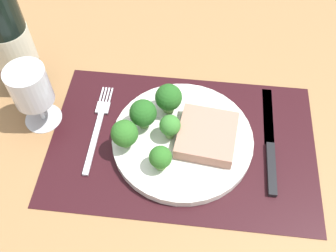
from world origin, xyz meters
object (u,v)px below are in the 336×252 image
Objects in this scene: plate at (182,139)px; wine_glass at (31,90)px; steak at (207,134)px; wine_bottle at (8,38)px; fork at (98,127)px; knife at (270,147)px.

plate is 27.10cm from wine_glass.
wine_bottle is at bearing 163.88° from steak.
wine_bottle is (-35.76, 10.34, 8.59)cm from steak.
wine_bottle is (-16.15, 9.24, 11.16)cm from fork.
plate is 2.42× the size of steak.
wine_glass is (-30.12, 2.15, 5.16)cm from steak.
wine_glass reaches higher than fork.
wine_glass is at bearing 175.92° from steak.
steak reaches higher than plate.
knife is (15.35, 0.53, -0.50)cm from plate.
fork is at bearing -29.77° from wine_bottle.
plate reaches higher than fork.
plate is 4.59cm from steak.
fork is 13.09cm from wine_glass.
knife is at bearing -2.68° from wine_glass.
fork is 1.52× the size of wine_glass.
wine_bottle is at bearing 161.39° from plate.
wine_bottle is at bearing 164.71° from knife.
wine_bottle reaches higher than steak.
wine_bottle is (-47.00, 10.13, 11.11)cm from knife.
plate is 1.07× the size of knife.
plate is at bearing -175.53° from steak.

